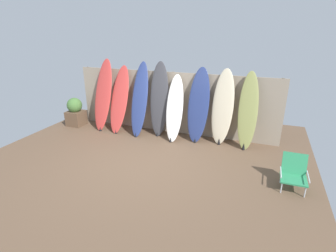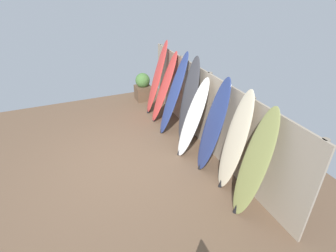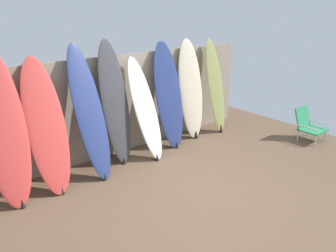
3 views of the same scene
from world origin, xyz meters
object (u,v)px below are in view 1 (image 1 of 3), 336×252
planter_box (75,112)px  surfboard_navy_2 (140,100)px  beach_chair (294,172)px  surfboard_charcoal_3 (159,100)px  surfboard_cream_6 (223,108)px  surfboard_white_4 (175,108)px  surfboard_red_0 (103,95)px  surfboard_olive_7 (248,112)px  surfboard_red_1 (120,100)px  surfboard_navy_5 (198,106)px

planter_box → surfboard_navy_2: bearing=2.4°
beach_chair → surfboard_navy_2: bearing=174.4°
surfboard_charcoal_3 → surfboard_cream_6: bearing=1.1°
surfboard_charcoal_3 → surfboard_white_4: (0.52, -0.15, -0.16)m
beach_chair → planter_box: 6.49m
surfboard_red_0 → beach_chair: surfboard_red_0 is taller
surfboard_navy_2 → surfboard_olive_7: surfboard_navy_2 is taller
surfboard_cream_6 → beach_chair: (1.71, -1.69, -0.67)m
surfboard_red_1 → planter_box: 1.68m
surfboard_charcoal_3 → surfboard_navy_5: surfboard_charcoal_3 is taller
surfboard_red_0 → surfboard_olive_7: surfboard_red_0 is taller
surfboard_navy_2 → surfboard_navy_5: bearing=3.7°
surfboard_red_0 → planter_box: surfboard_red_0 is taller
surfboard_red_1 → surfboard_navy_2: size_ratio=0.93×
surfboard_olive_7 → surfboard_navy_5: bearing=179.3°
surfboard_olive_7 → beach_chair: bearing=-56.7°
surfboard_red_1 → beach_chair: 5.02m
surfboard_red_0 → surfboard_olive_7: bearing=1.1°
planter_box → surfboard_white_4: bearing=1.6°
surfboard_charcoal_3 → surfboard_olive_7: size_ratio=1.07×
surfboard_olive_7 → surfboard_red_1: bearing=-178.8°
surfboard_navy_2 → surfboard_navy_5: 1.71m
surfboard_cream_6 → surfboard_olive_7: bearing=-7.3°
surfboard_white_4 → planter_box: (-3.34, -0.09, -0.44)m
surfboard_red_1 → surfboard_olive_7: bearing=1.2°
surfboard_red_0 → surfboard_charcoal_3: 1.79m
surfboard_charcoal_3 → surfboard_navy_5: size_ratio=1.05×
surfboard_red_0 → planter_box: 1.21m
surfboard_cream_6 → beach_chair: size_ratio=3.06×
surfboard_cream_6 → surfboard_olive_7: surfboard_cream_6 is taller
surfboard_navy_5 → surfboard_cream_6: bearing=6.0°
surfboard_charcoal_3 → beach_chair: size_ratio=3.22×
surfboard_navy_5 → surfboard_charcoal_3: bearing=178.3°
surfboard_navy_5 → planter_box: bearing=-177.0°
surfboard_cream_6 → surfboard_white_4: bearing=-171.9°
surfboard_navy_2 → surfboard_cream_6: 2.35m
surfboard_white_4 → planter_box: bearing=-178.4°
planter_box → surfboard_olive_7: bearing=2.1°
beach_chair → planter_box: bearing=-177.7°
surfboard_red_1 → planter_box: bearing=-175.9°
beach_chair → planter_box: (-6.33, 1.42, 0.11)m
beach_chair → surfboard_red_1: bearing=177.0°
surfboard_charcoal_3 → surfboard_white_4: size_ratio=1.18×
surfboard_charcoal_3 → beach_chair: surfboard_charcoal_3 is taller
surfboard_white_4 → surfboard_olive_7: (1.93, 0.10, 0.09)m
surfboard_olive_7 → surfboard_cream_6: bearing=172.7°
surfboard_navy_2 → surfboard_red_1: bearing=178.4°
surfboard_red_0 → surfboard_white_4: surfboard_red_0 is taller
surfboard_red_1 → beach_chair: (4.74, -1.54, -0.63)m
surfboard_red_0 → surfboard_charcoal_3: bearing=4.1°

